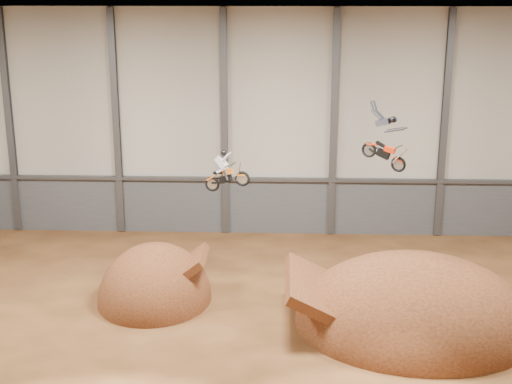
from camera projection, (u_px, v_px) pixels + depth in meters
floor at (275, 345)px, 31.12m from camera, size 40.00×40.00×0.00m
back_wall at (279, 124)px, 43.59m from camera, size 40.00×0.10×14.00m
ceiling at (278, 16)px, 27.25m from camera, size 40.00×40.00×0.00m
lower_band_back at (278, 206)px, 44.94m from camera, size 39.80×0.18×3.50m
steel_rail at (278, 180)px, 44.30m from camera, size 39.80×0.35×0.20m
steel_column_0 at (10, 123)px, 44.02m from camera, size 0.40×0.36×13.90m
steel_column_1 at (116, 124)px, 43.77m from camera, size 0.40×0.36×13.90m
steel_column_2 at (224, 124)px, 43.52m from camera, size 0.40×0.36×13.90m
steel_column_3 at (334, 125)px, 43.27m from camera, size 0.40×0.36×13.90m
steel_column_4 at (444, 126)px, 43.03m from camera, size 0.40×0.36×13.90m
takeoff_ramp at (155, 299)px, 35.72m from camera, size 5.65×6.52×5.65m
landing_ramp at (413, 324)px, 33.10m from camera, size 11.05×9.78×6.38m
fmx_rider_a at (229, 168)px, 35.41m from camera, size 2.99×1.60×2.69m
fmx_rider_b at (382, 136)px, 31.07m from camera, size 3.44×2.53×3.26m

